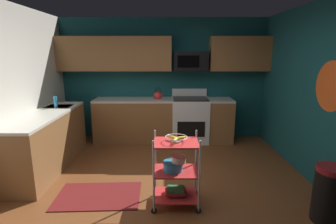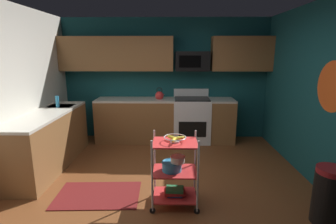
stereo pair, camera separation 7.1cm
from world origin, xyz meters
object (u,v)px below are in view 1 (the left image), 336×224
Objects in this scene: fruit_bowl at (176,138)px; mixing_bowl_small at (179,159)px; dish_soap_bottle at (55,102)px; microwave at (190,61)px; trash_can at (329,194)px; mixing_bowl_large at (173,166)px; rolling_cart at (176,171)px; oven_range at (190,119)px; kettle at (158,95)px; book_stack at (176,191)px.

fruit_bowl is 0.26m from mixing_bowl_small.
microwave is at bearing 21.91° from dish_soap_bottle.
mixing_bowl_small is 2.69m from dish_soap_bottle.
trash_can is (1.67, -0.32, -0.29)m from mixing_bowl_small.
trash_can is at bearing -11.09° from fruit_bowl.
dish_soap_bottle reaches higher than mixing_bowl_small.
dish_soap_bottle reaches higher than mixing_bowl_large.
microwave is at bearing 81.73° from rolling_cart.
microwave is 2.85m from mixing_bowl_large.
dish_soap_bottle reaches higher than oven_range.
mixing_bowl_large is at bearing 180.00° from rolling_cart.
dish_soap_bottle reaches higher than trash_can.
mixing_bowl_small is at bearing -36.87° from dish_soap_bottle.
microwave is 2.74m from dish_soap_bottle.
fruit_bowl is 2.48m from kettle.
fruit_bowl is at bearing 150.81° from mixing_bowl_small.
microwave is at bearing 81.73° from book_stack.
oven_range reaches higher than trash_can.
mixing_bowl_small is at bearing -29.19° from book_stack.
microwave is 2.65× the size of kettle.
microwave is at bearing 82.52° from mixing_bowl_small.
microwave is 2.58× the size of book_stack.
trash_can is (2.02, -2.79, -0.67)m from kettle.
oven_range is at bearing 80.54° from mixing_bowl_large.
rolling_cart is at bearing 0.00° from mixing_bowl_large.
mixing_bowl_small reaches higher than book_stack.
fruit_bowl is at bearing 90.00° from rolling_cart.
oven_range is 2.52m from fruit_bowl.
mixing_bowl_large is 1.79m from trash_can.
dish_soap_bottle reaches higher than book_stack.
book_stack is 0.41× the size of trash_can.
rolling_cart is 3.47× the size of kettle.
mixing_bowl_small is 0.28× the size of trash_can.
fruit_bowl is at bearing 0.00° from mixing_bowl_large.
rolling_cart is 3.37× the size of book_stack.
mixing_bowl_large is (-0.04, -0.00, -0.36)m from fruit_bowl.
microwave is 0.77× the size of rolling_cart.
fruit_bowl is (0.00, 0.00, 0.42)m from rolling_cart.
oven_range is 0.86m from kettle.
rolling_cart is 1.74m from trash_can.
mixing_bowl_small is at bearing -97.80° from oven_range.
dish_soap_bottle is at bearing 153.31° from trash_can.
book_stack is 2.61m from kettle.
book_stack is (0.00, 0.00, -0.28)m from rolling_cart.
rolling_cart is at bearing -98.63° from oven_range.
kettle is 1.99m from dish_soap_bottle.
oven_range is 4.37× the size of mixing_bowl_large.
mixing_bowl_small is (-0.34, -2.48, 0.14)m from oven_range.
microwave is at bearing 114.70° from trash_can.
oven_range is 2.51m from book_stack.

